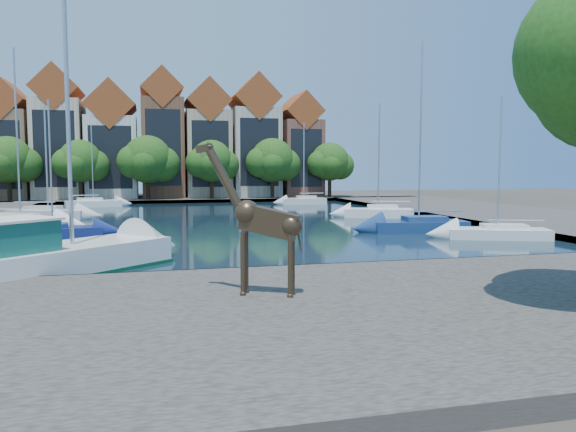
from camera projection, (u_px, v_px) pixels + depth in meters
name	position (u px, v px, depth m)	size (l,w,h in m)	color
ground	(301.00, 276.00, 23.32)	(160.00, 160.00, 0.00)	#38332B
water_basin	(224.00, 221.00, 46.50)	(38.00, 50.00, 0.08)	black
near_quay	(364.00, 313.00, 16.54)	(50.00, 14.00, 0.50)	#555049
far_quay	(193.00, 198.00, 77.40)	(60.00, 16.00, 0.50)	#555049
right_quay	(490.00, 213.00, 52.56)	(14.00, 52.00, 0.50)	#555049
townhouse_west_end	(9.00, 145.00, 71.18)	(5.44, 9.18, 14.93)	#846048
townhouse_west_mid	(59.00, 138.00, 72.56)	(5.94, 9.18, 16.79)	beige
townhouse_west_inner	(112.00, 146.00, 74.22)	(6.43, 9.18, 15.15)	silver
townhouse_center	(162.00, 139.00, 75.71)	(5.44, 9.18, 16.93)	brown
townhouse_east_inner	(207.00, 144.00, 77.22)	(5.94, 9.18, 15.79)	tan
townhouse_east_mid	(253.00, 142.00, 78.77)	(6.43, 9.18, 16.65)	beige
townhouse_east_end	(298.00, 149.00, 80.44)	(5.44, 9.18, 14.43)	brown
far_tree_far_west	(9.00, 162.00, 66.33)	(7.28, 5.60, 7.68)	#332114
far_tree_west	(81.00, 163.00, 68.28)	(6.76, 5.20, 7.36)	#332114
far_tree_mid_west	(148.00, 161.00, 70.21)	(7.80, 6.00, 8.00)	#332114
far_tree_mid_east	(212.00, 162.00, 72.17)	(7.02, 5.40, 7.52)	#332114
far_tree_east	(273.00, 162.00, 74.10)	(7.54, 5.80, 7.84)	#332114
far_tree_far_east	(330.00, 163.00, 76.06)	(6.76, 5.20, 7.36)	#332114
giraffe_statue	(261.00, 221.00, 17.60)	(3.18, 1.70, 4.78)	#3D2D1E
motorsailer	(36.00, 255.00, 22.38)	(10.24, 9.67, 12.53)	silver
sailboat_left_b	(53.00, 230.00, 35.64)	(6.17, 2.88, 8.68)	navy
sailboat_left_c	(21.00, 220.00, 40.26)	(7.25, 4.44, 12.79)	white
sailboat_left_d	(48.00, 212.00, 48.21)	(6.79, 3.87, 9.60)	silver
sailboat_left_e	(93.00, 202.00, 62.86)	(6.26, 3.36, 9.12)	white
sailboat_right_a	(498.00, 231.00, 34.91)	(6.46, 4.14, 8.81)	white
sailboat_right_b	(419.00, 223.00, 38.65)	(6.73, 2.98, 12.94)	navy
sailboat_right_c	(378.00, 211.00, 49.76)	(6.36, 3.92, 10.01)	white
sailboat_right_d	(304.00, 200.00, 66.96)	(5.33, 2.13, 9.70)	silver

